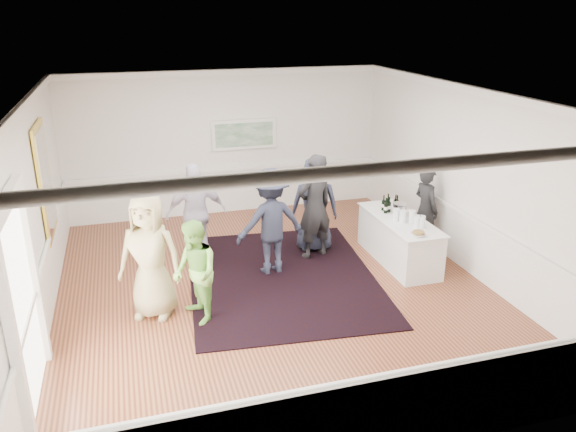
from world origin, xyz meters
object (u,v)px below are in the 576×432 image
object	(u,v)px
ice_bucket	(400,210)
guest_lilac	(196,213)
serving_table	(399,240)
guest_navy	(315,204)
guest_dark_b	(315,207)
nut_bowl	(419,234)
guest_tan	(150,256)
bartender	(426,209)
guest_green	(195,273)
guest_dark_a	(271,222)

from	to	relation	value
ice_bucket	guest_lilac	bearing A→B (deg)	164.97
serving_table	ice_bucket	size ratio (longest dim) A/B	7.99
guest_lilac	guest_navy	world-z (taller)	guest_lilac
guest_dark_b	nut_bowl	bearing A→B (deg)	115.38
guest_tan	bartender	bearing A→B (deg)	33.79
guest_green	guest_dark_a	bearing A→B (deg)	118.73
bartender	nut_bowl	xyz separation A→B (m)	(-0.81, -1.18, 0.05)
guest_dark_b	guest_navy	bearing A→B (deg)	-126.20
serving_table	ice_bucket	xyz separation A→B (m)	(0.04, 0.12, 0.53)
guest_tan	guest_navy	bearing A→B (deg)	50.11
bartender	guest_lilac	bearing A→B (deg)	70.91
guest_dark_a	serving_table	bearing A→B (deg)	166.95
bartender	guest_tan	distance (m)	5.28
guest_navy	serving_table	bearing A→B (deg)	158.05
serving_table	guest_dark_a	distance (m)	2.43
serving_table	guest_navy	size ratio (longest dim) A/B	1.13
guest_tan	ice_bucket	size ratio (longest dim) A/B	7.46
guest_green	guest_lilac	world-z (taller)	guest_lilac
guest_tan	nut_bowl	world-z (taller)	guest_tan
guest_tan	guest_dark_a	world-z (taller)	guest_tan
guest_dark_a	nut_bowl	world-z (taller)	guest_dark_a
serving_table	guest_dark_b	size ratio (longest dim) A/B	1.05
ice_bucket	nut_bowl	bearing A→B (deg)	-97.73
serving_table	bartender	bearing A→B (deg)	26.66
bartender	nut_bowl	distance (m)	1.43
serving_table	bartender	world-z (taller)	bartender
bartender	nut_bowl	size ratio (longest dim) A/B	6.71
ice_bucket	nut_bowl	xyz separation A→B (m)	(-0.13, -0.95, -0.08)
guest_lilac	guest_dark_b	world-z (taller)	guest_dark_b
guest_dark_b	ice_bucket	distance (m)	1.55
bartender	guest_navy	world-z (taller)	guest_navy
guest_green	guest_dark_b	bearing A→B (deg)	112.43
nut_bowl	serving_table	bearing A→B (deg)	83.82
guest_lilac	ice_bucket	xyz separation A→B (m)	(3.57, -0.96, 0.02)
guest_navy	nut_bowl	distance (m)	2.17
guest_tan	nut_bowl	size ratio (longest dim) A/B	7.90
serving_table	guest_green	size ratio (longest dim) A/B	1.32
guest_dark_b	guest_lilac	bearing A→B (deg)	-28.63
guest_dark_a	guest_navy	world-z (taller)	guest_dark_a
guest_green	guest_navy	bearing A→B (deg)	116.03
bartender	guest_green	size ratio (longest dim) A/B	1.05
bartender	ice_bucket	world-z (taller)	bartender
bartender	guest_dark_b	xyz separation A→B (m)	(-2.14, 0.28, 0.17)
guest_green	nut_bowl	bearing A→B (deg)	81.00
guest_navy	guest_tan	bearing A→B (deg)	42.46
guest_tan	guest_green	distance (m)	0.74
nut_bowl	guest_dark_a	bearing A→B (deg)	154.77
guest_lilac	nut_bowl	distance (m)	3.93
bartender	guest_tan	xyz separation A→B (m)	(-5.17, -1.04, 0.15)
serving_table	guest_tan	size ratio (longest dim) A/B	1.07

